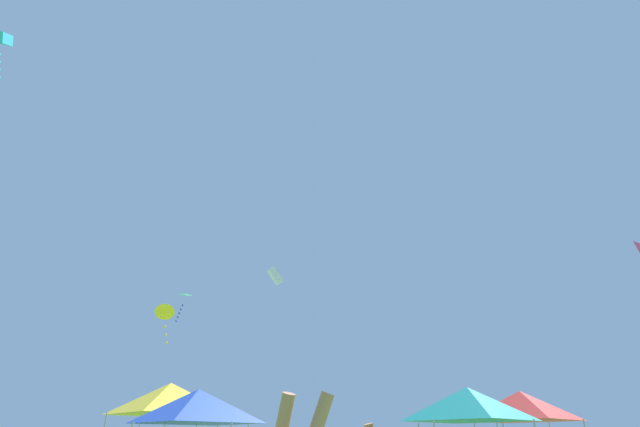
% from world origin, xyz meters
% --- Properties ---
extents(canopy_tent_yellow, '(3.54, 3.54, 3.79)m').
position_xyz_m(canopy_tent_yellow, '(-5.71, 13.10, 3.22)').
color(canopy_tent_yellow, '#9E9EA3').
rests_on(canopy_tent_yellow, ground).
extents(canopy_tent_teal, '(3.07, 3.07, 3.29)m').
position_xyz_m(canopy_tent_teal, '(4.74, 9.84, 2.79)').
color(canopy_tent_teal, '#9E9EA3').
rests_on(canopy_tent_teal, ground).
extents(canopy_tent_red, '(3.24, 3.24, 3.47)m').
position_xyz_m(canopy_tent_red, '(7.54, 13.15, 2.94)').
color(canopy_tent_red, '#9E9EA3').
rests_on(canopy_tent_red, ground).
extents(canopy_tent_blue, '(2.96, 2.96, 3.17)m').
position_xyz_m(canopy_tent_blue, '(-3.47, 8.94, 2.69)').
color(canopy_tent_blue, '#9E9EA3').
rests_on(canopy_tent_blue, ground).
extents(kite_cyan_box, '(1.04, 1.58, 3.25)m').
position_xyz_m(kite_cyan_box, '(-16.75, 12.10, 20.91)').
color(kite_cyan_box, '#2DB7CC').
extents(kite_white_box, '(1.32, 0.89, 1.37)m').
position_xyz_m(kite_white_box, '(-3.89, 28.70, 13.19)').
color(kite_white_box, white).
extents(kite_yellow_delta, '(1.15, 1.04, 1.95)m').
position_xyz_m(kite_yellow_delta, '(-7.82, 17.14, 7.56)').
color(kite_yellow_delta, yellow).
extents(kite_green_diamond, '(1.19, 1.36, 2.18)m').
position_xyz_m(kite_green_diamond, '(-9.82, 25.95, 10.87)').
color(kite_green_diamond, green).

